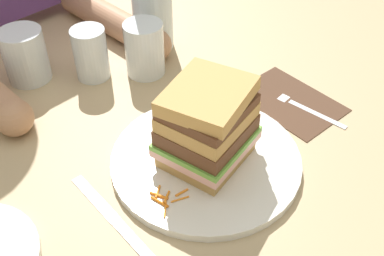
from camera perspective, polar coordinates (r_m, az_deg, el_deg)
name	(u,v)px	position (r m, az deg, el deg)	size (l,w,h in m)	color
ground_plane	(206,156)	(0.73, 1.71, -3.39)	(3.00, 3.00, 0.00)	tan
main_plate	(206,160)	(0.72, 1.71, -3.92)	(0.29, 0.29, 0.01)	white
sandwich	(207,126)	(0.67, 1.83, 0.27)	(0.15, 0.13, 0.13)	tan
carrot_shred_0	(180,199)	(0.65, -1.46, -8.66)	(0.00, 0.00, 0.03)	orange
carrot_shred_1	(182,193)	(0.66, -1.27, -7.86)	(0.00, 0.00, 0.02)	orange
carrot_shred_2	(158,192)	(0.66, -4.19, -7.73)	(0.00, 0.00, 0.02)	orange
carrot_shred_3	(159,196)	(0.66, -4.05, -8.21)	(0.00, 0.00, 0.03)	orange
carrot_shred_4	(165,210)	(0.64, -3.28, -9.88)	(0.00, 0.00, 0.03)	orange
carrot_shred_5	(160,202)	(0.65, -3.97, -8.96)	(0.00, 0.00, 0.03)	orange
carrot_shred_6	(167,197)	(0.66, -3.11, -8.39)	(0.00, 0.00, 0.02)	orange
carrot_shred_7	(244,124)	(0.77, 6.36, 0.47)	(0.00, 0.00, 0.03)	orange
carrot_shred_8	(227,120)	(0.77, 4.24, 1.03)	(0.00, 0.00, 0.03)	orange
carrot_shred_9	(224,124)	(0.76, 3.95, 0.45)	(0.00, 0.00, 0.03)	orange
carrot_shred_10	(247,122)	(0.77, 6.66, 0.75)	(0.00, 0.00, 0.03)	orange
carrot_shred_11	(239,117)	(0.78, 5.78, 1.37)	(0.00, 0.00, 0.03)	orange
napkin_dark	(290,101)	(0.85, 11.79, 3.25)	(0.12, 0.18, 0.00)	#4C3323
fork	(301,105)	(0.84, 13.10, 2.78)	(0.03, 0.17, 0.00)	silver
knife	(116,221)	(0.65, -9.19, -11.17)	(0.03, 0.20, 0.00)	silver
juice_glass	(145,52)	(0.88, -5.78, 9.25)	(0.07, 0.07, 0.10)	white
empty_tumbler_0	(25,55)	(0.91, -19.66, 8.32)	(0.08, 0.08, 0.10)	silver
empty_tumbler_1	(91,54)	(0.89, -12.24, 8.85)	(0.06, 0.06, 0.10)	silver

